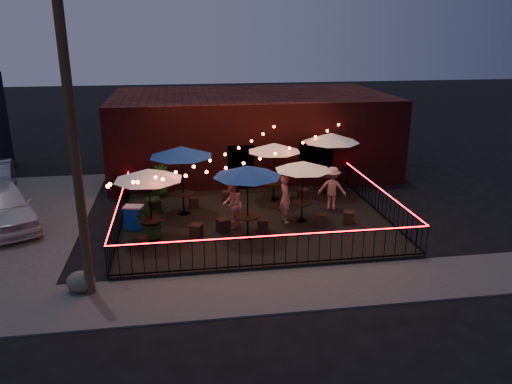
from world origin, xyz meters
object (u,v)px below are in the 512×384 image
at_px(cafe_table_0, 148,175).
at_px(cafe_table_1, 181,152).
at_px(cafe_table_2, 247,172).
at_px(boulder, 81,282).
at_px(cafe_table_5, 331,138).
at_px(cafe_table_4, 303,166).
at_px(cafe_table_3, 274,148).
at_px(utility_pole, 75,157).
at_px(cooler, 134,217).

bearing_deg(cafe_table_0, cafe_table_1, 65.81).
distance_m(cafe_table_0, cafe_table_1, 2.76).
xyz_separation_m(cafe_table_2, boulder, (-5.18, -2.82, -2.21)).
height_order(cafe_table_0, cafe_table_5, cafe_table_5).
distance_m(cafe_table_2, cafe_table_4, 2.62).
distance_m(cafe_table_0, boulder, 4.21).
distance_m(cafe_table_3, boulder, 9.82).
distance_m(cafe_table_2, cafe_table_5, 6.16).
height_order(utility_pole, cooler, utility_pole).
xyz_separation_m(utility_pole, boulder, (-0.27, 0.15, -3.67)).
relative_size(cafe_table_5, boulder, 3.84).
bearing_deg(cafe_table_3, boulder, -135.57).
bearing_deg(cafe_table_0, cafe_table_4, 10.50).
bearing_deg(cafe_table_2, cooler, 159.85).
xyz_separation_m(cafe_table_3, cafe_table_4, (0.60, -2.61, -0.12)).
bearing_deg(cafe_table_2, boulder, -151.41).
bearing_deg(utility_pole, cafe_table_3, 46.22).
bearing_deg(cafe_table_3, cafe_table_2, -113.22).
xyz_separation_m(cooler, boulder, (-1.17, -4.29, -0.26)).
bearing_deg(cafe_table_0, cafe_table_3, 36.18).
height_order(cafe_table_2, cafe_table_5, cafe_table_5).
xyz_separation_m(utility_pole, cafe_table_4, (7.18, 4.26, -1.70)).
bearing_deg(cafe_table_3, cooler, -156.92).
distance_m(cooler, boulder, 4.46).
bearing_deg(cafe_table_0, cafe_table_2, -4.32).
xyz_separation_m(utility_pole, cooler, (0.90, 4.45, -3.41)).
height_order(cafe_table_0, boulder, cafe_table_0).
relative_size(cafe_table_3, boulder, 3.30).
distance_m(cafe_table_4, boulder, 8.73).
distance_m(cafe_table_3, cafe_table_5, 2.68).
xyz_separation_m(cafe_table_4, cafe_table_5, (2.02, 3.14, 0.34)).
distance_m(cafe_table_4, cafe_table_5, 3.75).
height_order(utility_pole, cafe_table_1, utility_pole).
bearing_deg(boulder, cafe_table_1, 61.77).
height_order(cafe_table_5, boulder, cafe_table_5).
xyz_separation_m(utility_pole, cafe_table_5, (9.20, 7.40, -1.36)).
bearing_deg(cafe_table_2, utility_pole, -148.79).
bearing_deg(cafe_table_0, cafe_table_5, 28.78).
distance_m(cafe_table_1, cafe_table_3, 4.02).
bearing_deg(cafe_table_4, cafe_table_0, -169.50).
distance_m(utility_pole, cafe_table_0, 3.90).
bearing_deg(utility_pole, boulder, 150.63).
relative_size(cooler, boulder, 1.03).
bearing_deg(cafe_table_5, cooler, -160.41).
xyz_separation_m(cafe_table_1, boulder, (-3.00, -5.59, -2.32)).
bearing_deg(cafe_table_4, cafe_table_1, 161.56).
distance_m(cafe_table_3, cooler, 6.44).
relative_size(cafe_table_0, cooler, 3.39).
relative_size(cafe_table_4, cafe_table_5, 0.83).
bearing_deg(utility_pole, cafe_table_2, 31.21).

